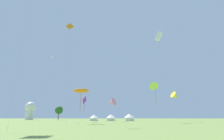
% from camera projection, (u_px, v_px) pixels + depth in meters
% --- Properties ---
extents(kite_pink_delta, '(4.14, 4.03, 8.33)m').
position_uv_depth(kite_pink_delta, '(112.00, 103.00, 56.63)').
color(kite_pink_delta, pink).
rests_on(kite_pink_delta, ground).
extents(kite_white_box, '(3.97, 2.48, 29.18)m').
position_uv_depth(kite_white_box, '(158.00, 36.00, 51.46)').
color(kite_white_box, white).
rests_on(kite_white_box, ground).
extents(kite_orange_parafoil, '(3.91, 2.34, 8.53)m').
position_uv_depth(kite_orange_parafoil, '(81.00, 91.00, 38.10)').
color(kite_orange_parafoil, orange).
rests_on(kite_orange_parafoil, ground).
extents(kite_purple_diamond, '(1.98, 2.47, 7.85)m').
position_uv_depth(kite_purple_diamond, '(85.00, 100.00, 47.22)').
color(kite_purple_diamond, purple).
rests_on(kite_purple_diamond, ground).
extents(kite_yellow_delta, '(3.84, 3.94, 10.55)m').
position_uv_depth(kite_yellow_delta, '(175.00, 96.00, 56.26)').
color(kite_yellow_delta, yellow).
rests_on(kite_yellow_delta, ground).
extents(kite_white_parafoil, '(1.09, 2.92, 27.44)m').
position_uv_depth(kite_white_parafoil, '(52.00, 57.00, 67.80)').
color(kite_white_parafoil, white).
rests_on(kite_white_parafoil, ground).
extents(kite_orange_diamond, '(2.79, 2.10, 23.73)m').
position_uv_depth(kite_orange_diamond, '(70.00, 28.00, 37.19)').
color(kite_orange_diamond, orange).
rests_on(kite_orange_diamond, ground).
extents(kite_lime_delta, '(3.77, 3.89, 11.64)m').
position_uv_depth(kite_lime_delta, '(155.00, 88.00, 46.33)').
color(kite_lime_delta, '#99DB2D').
rests_on(kite_lime_delta, ground).
extents(festival_tent_left, '(3.85, 3.85, 2.50)m').
position_uv_depth(festival_tent_left, '(94.00, 117.00, 65.72)').
color(festival_tent_left, white).
rests_on(festival_tent_left, ground).
extents(festival_tent_center, '(4.12, 4.12, 2.68)m').
position_uv_depth(festival_tent_center, '(111.00, 117.00, 65.43)').
color(festival_tent_center, white).
rests_on(festival_tent_center, ground).
extents(festival_tent_right, '(4.51, 4.51, 2.93)m').
position_uv_depth(festival_tent_right, '(129.00, 117.00, 65.13)').
color(festival_tent_right, white).
rests_on(festival_tent_right, ground).
extents(observatory_dome, '(6.40, 6.40, 10.80)m').
position_uv_depth(observatory_dome, '(30.00, 110.00, 95.89)').
color(observatory_dome, white).
rests_on(observatory_dome, ground).
extents(tree_distant_left, '(4.57, 4.57, 7.84)m').
position_uv_depth(tree_distant_left, '(59.00, 110.00, 90.61)').
color(tree_distant_left, brown).
rests_on(tree_distant_left, ground).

